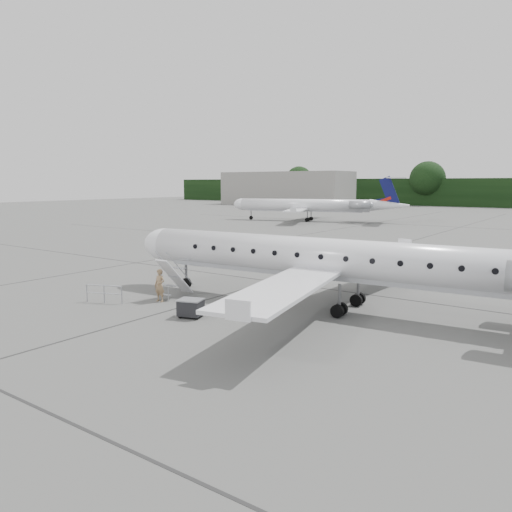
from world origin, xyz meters
The scene contains 8 objects.
ground centered at (0.00, 0.00, 0.00)m, with size 320.00×320.00×0.00m, color #565654.
terminal_building centered at (-70.00, 110.00, 5.00)m, with size 40.00×14.00×10.00m, color gray.
main_regional_jet centered at (-0.15, 3.31, 3.79)m, with size 29.54×21.27×7.57m, color silver, non-canonical shape.
airstair centered at (-8.87, 0.35, 1.19)m, with size 0.85×2.37×2.37m, color silver, non-canonical shape.
passenger centered at (-8.76, -0.98, 0.94)m, with size 0.69×0.45×1.88m, color #91714F.
safety_railing centered at (-11.12, -3.01, 0.50)m, with size 2.20×0.08×1.00m, color #92949A, non-canonical shape.
baggage_cart centered at (-5.02, -2.45, 0.50)m, with size 1.15×0.93×1.00m, color black, non-canonical shape.
bg_regional_left centered at (-32.79, 56.59, 3.87)m, with size 29.52×21.25×7.74m, color silver, non-canonical shape.
Camera 1 is at (11.85, -20.42, 6.73)m, focal length 35.00 mm.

